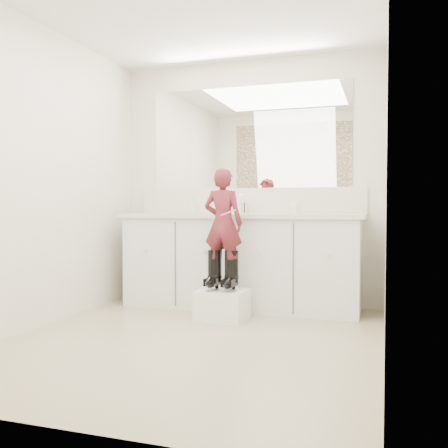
% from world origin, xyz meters
% --- Properties ---
extents(floor, '(3.00, 3.00, 0.00)m').
position_xyz_m(floor, '(0.00, 0.00, 0.00)').
color(floor, '#978263').
rests_on(floor, ground).
extents(ceiling, '(3.00, 3.00, 0.00)m').
position_xyz_m(ceiling, '(0.00, 0.00, 2.40)').
color(ceiling, white).
rests_on(ceiling, wall_back).
extents(wall_back, '(2.60, 0.00, 2.60)m').
position_xyz_m(wall_back, '(0.00, 1.50, 1.20)').
color(wall_back, beige).
rests_on(wall_back, floor).
extents(wall_front, '(2.60, 0.00, 2.60)m').
position_xyz_m(wall_front, '(0.00, -1.50, 1.20)').
color(wall_front, beige).
rests_on(wall_front, floor).
extents(wall_left, '(0.00, 3.00, 3.00)m').
position_xyz_m(wall_left, '(-1.30, 0.00, 1.20)').
color(wall_left, beige).
rests_on(wall_left, floor).
extents(wall_right, '(0.00, 3.00, 3.00)m').
position_xyz_m(wall_right, '(1.30, 0.00, 1.20)').
color(wall_right, beige).
rests_on(wall_right, floor).
extents(vanity_cabinet, '(2.20, 0.55, 0.85)m').
position_xyz_m(vanity_cabinet, '(0.00, 1.23, 0.42)').
color(vanity_cabinet, silver).
rests_on(vanity_cabinet, floor).
extents(countertop, '(2.28, 0.58, 0.04)m').
position_xyz_m(countertop, '(0.00, 1.21, 0.87)').
color(countertop, beige).
rests_on(countertop, vanity_cabinet).
extents(backsplash, '(2.28, 0.03, 0.25)m').
position_xyz_m(backsplash, '(0.00, 1.49, 1.02)').
color(backsplash, beige).
rests_on(backsplash, countertop).
extents(mirror, '(2.00, 0.02, 1.00)m').
position_xyz_m(mirror, '(0.00, 1.49, 1.64)').
color(mirror, white).
rests_on(mirror, wall_back).
extents(dot_panel, '(2.00, 0.01, 1.20)m').
position_xyz_m(dot_panel, '(0.00, -1.49, 1.65)').
color(dot_panel, '#472819').
rests_on(dot_panel, wall_front).
extents(faucet, '(0.08, 0.08, 0.10)m').
position_xyz_m(faucet, '(0.00, 1.38, 0.94)').
color(faucet, silver).
rests_on(faucet, countertop).
extents(cup, '(0.14, 0.14, 0.10)m').
position_xyz_m(cup, '(0.51, 1.25, 0.94)').
color(cup, '#F0E2C0').
rests_on(cup, countertop).
extents(soap_bottle, '(0.08, 0.08, 0.17)m').
position_xyz_m(soap_bottle, '(-0.50, 1.27, 0.97)').
color(soap_bottle, beige).
rests_on(soap_bottle, countertop).
extents(step_stool, '(0.42, 0.35, 0.26)m').
position_xyz_m(step_stool, '(-0.00, 0.67, 0.13)').
color(step_stool, white).
rests_on(step_stool, floor).
extents(boot_left, '(0.13, 0.23, 0.33)m').
position_xyz_m(boot_left, '(-0.08, 0.69, 0.42)').
color(boot_left, black).
rests_on(boot_left, step_stool).
extents(boot_right, '(0.13, 0.23, 0.33)m').
position_xyz_m(boot_right, '(0.07, 0.69, 0.42)').
color(boot_right, black).
rests_on(boot_right, step_stool).
extents(toddler, '(0.35, 0.23, 0.92)m').
position_xyz_m(toddler, '(-0.00, 0.69, 0.82)').
color(toddler, '#9D3039').
rests_on(toddler, step_stool).
extents(toothbrush, '(0.14, 0.02, 0.06)m').
position_xyz_m(toothbrush, '(0.07, 0.61, 0.91)').
color(toothbrush, pink).
rests_on(toothbrush, toddler).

